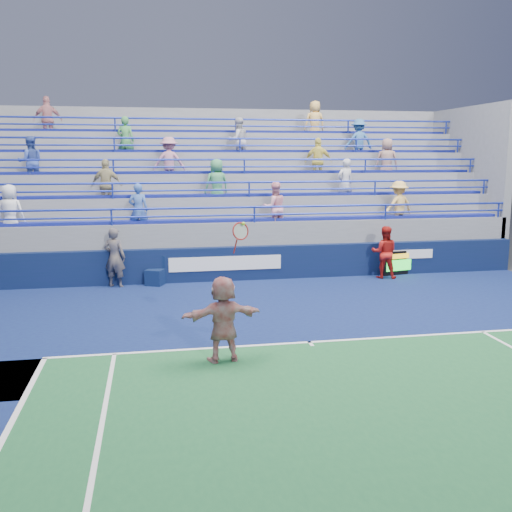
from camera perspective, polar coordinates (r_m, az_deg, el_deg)
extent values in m
plane|color=#333538|center=(12.50, 5.36, -8.67)|extent=(120.00, 120.00, 0.00)
cube|color=#0F194E|center=(14.53, 3.01, -5.92)|extent=(18.00, 8.40, 0.02)
cube|color=white|center=(12.49, 5.36, -8.57)|extent=(11.00, 0.10, 0.01)
cube|color=white|center=(12.40, 5.49, -8.72)|extent=(0.08, 0.30, 0.01)
cube|color=#0A1837|center=(18.50, -0.05, -0.70)|extent=(18.00, 0.30, 1.10)
cube|color=white|center=(18.19, -3.06, -0.74)|extent=(3.60, 0.02, 0.45)
cube|color=white|center=(19.91, 14.93, 0.17)|extent=(1.80, 0.02, 0.30)
cube|color=slate|center=(21.37, -1.46, 0.76)|extent=(18.00, 5.60, 1.10)
cube|color=slate|center=(21.31, -1.47, 1.75)|extent=(18.00, 5.60, 1.85)
cube|color=#151F94|center=(18.89, -0.37, 3.67)|extent=(17.40, 0.45, 0.10)
cylinder|color=#1E30A4|center=(18.45, -0.16, 4.92)|extent=(18.00, 0.07, 0.07)
cube|color=slate|center=(21.75, -1.68, 2.92)|extent=(18.00, 4.60, 2.60)
cube|color=#151F94|center=(19.80, -0.88, 6.14)|extent=(17.40, 0.45, 0.10)
cylinder|color=#1E30A4|center=(19.38, -0.69, 7.39)|extent=(18.00, 0.07, 0.07)
cube|color=slate|center=(22.20, -1.88, 4.04)|extent=(18.00, 3.60, 3.35)
cube|color=#151F94|center=(20.75, -1.35, 8.39)|extent=(17.40, 0.45, 0.10)
cylinder|color=#1E30A4|center=(20.35, -1.17, 9.63)|extent=(18.00, 0.07, 0.07)
cube|color=slate|center=(22.66, -2.07, 5.11)|extent=(18.00, 2.60, 4.10)
cube|color=#151F94|center=(21.73, -1.78, 10.44)|extent=(17.40, 0.45, 0.10)
cylinder|color=#1E30A4|center=(21.34, -1.62, 11.66)|extent=(18.00, 0.07, 0.07)
cube|color=slate|center=(23.12, -2.26, 6.14)|extent=(18.00, 1.60, 4.85)
cube|color=#151F94|center=(22.74, -2.17, 12.31)|extent=(17.40, 0.45, 0.10)
cylinder|color=#1E30A4|center=(22.36, -2.03, 13.51)|extent=(18.00, 0.07, 0.07)
imported|color=teal|center=(22.93, 10.23, 11.22)|extent=(1.10, 0.63, 1.70)
imported|color=tan|center=(19.56, -14.70, 6.88)|extent=(1.05, 0.57, 1.70)
imported|color=#9D7568|center=(22.28, 12.94, 9.24)|extent=(0.95, 0.76, 1.70)
imported|color=#419049|center=(21.51, -12.90, 11.22)|extent=(0.71, 0.56, 1.70)
imported|color=#418F59|center=(19.63, -3.94, 7.19)|extent=(0.95, 0.75, 1.70)
imported|color=#3750A6|center=(20.87, -21.61, 8.75)|extent=(0.95, 0.82, 1.70)
imported|color=#FFC863|center=(20.37, 14.05, 4.91)|extent=(1.22, 0.88, 1.70)
imported|color=#385DAA|center=(18.57, -11.67, 4.53)|extent=(0.67, 0.48, 1.70)
imported|color=#B97790|center=(20.50, -8.67, 9.32)|extent=(1.15, 0.72, 1.70)
imported|color=#E9D85A|center=(21.37, 6.24, 9.40)|extent=(1.05, 0.57, 1.70)
imported|color=#CF8688|center=(22.82, -20.09, 12.67)|extent=(1.06, 0.61, 1.70)
imported|color=white|center=(19.05, -23.35, 4.05)|extent=(0.92, 0.69, 1.70)
imported|color=silver|center=(20.66, 8.90, 7.24)|extent=(0.71, 0.56, 1.70)
imported|color=pink|center=(18.99, 1.86, 4.85)|extent=(0.90, 0.74, 1.70)
imported|color=#F8C060|center=(23.44, 5.89, 13.13)|extent=(0.86, 0.59, 1.70)
imported|color=silver|center=(21.74, -1.79, 11.44)|extent=(0.98, 0.85, 1.70)
cube|color=black|center=(19.81, 14.01, -0.69)|extent=(1.19, 0.38, 0.82)
cube|color=gold|center=(19.71, 14.13, -0.02)|extent=(1.01, 0.02, 0.16)
cube|color=#19E533|center=(19.76, 14.09, -0.90)|extent=(1.01, 0.02, 0.37)
cube|color=#0D1B40|center=(18.01, -10.04, -2.12)|extent=(0.67, 0.67, 0.51)
cube|color=#0D1B40|center=(18.15, -10.09, -0.58)|extent=(0.48, 0.26, 0.39)
imported|color=silver|center=(11.17, -3.30, -6.31)|extent=(1.65, 0.72, 1.72)
torus|color=#AC1915|center=(10.86, -1.56, 2.50)|extent=(0.36, 0.20, 0.35)
cylinder|color=#AC1915|center=(10.89, -2.07, 1.00)|extent=(0.08, 0.20, 0.31)
sphere|color=#CBEA36|center=(10.80, -1.26, 3.26)|extent=(0.07, 0.07, 0.07)
imported|color=#141B38|center=(17.90, -13.95, -0.14)|extent=(0.79, 0.67, 1.85)
imported|color=#B01914|center=(19.12, 12.71, 0.36)|extent=(1.01, 0.90, 1.73)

